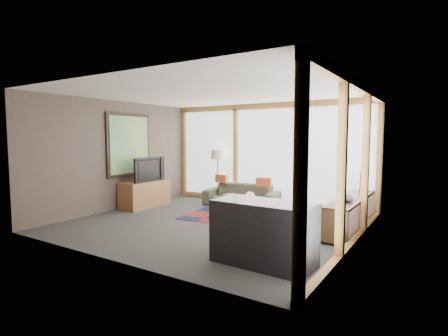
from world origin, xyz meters
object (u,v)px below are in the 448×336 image
Objects in this scene: bookshelf at (351,214)px; bar_counter at (263,233)px; coffee_table at (245,209)px; tv_console at (145,194)px; floor_lamp at (218,176)px; television at (146,169)px; sofa at (241,195)px.

bookshelf is 2.60m from bar_counter.
tv_console is at bearing -172.76° from coffee_table.
floor_lamp is at bearing 140.62° from coffee_table.
television reaches higher than tv_console.
bookshelf is at bearing 78.95° from bar_counter.
sofa is at bearing 35.75° from tv_console.
tv_console is 1.26× the size of television.
coffee_table is 2.21m from bookshelf.
television is 4.66m from bar_counter.
television is 0.76× the size of bar_counter.
bar_counter reaches higher than tv_console.
bookshelf is at bearing 4.37° from coffee_table.
sofa is 3.03m from bookshelf.
bookshelf is (2.89, -0.91, 0.03)m from sofa.
bookshelf is 2.33× the size of television.
coffee_table is 2.72m from television.
tv_console is 0.63m from television.
tv_console is (-1.97, -1.42, 0.05)m from sofa.
tv_console is 0.95× the size of bar_counter.
bar_counter is at bearing -118.23° from television.
tv_console is (-4.86, -0.51, 0.02)m from bookshelf.
television is at bearing -12.56° from tv_console.
sofa is 2.46m from television.
coffee_table is 0.46× the size of bookshelf.
floor_lamp is 2.05m from coffee_table.
coffee_table is (1.53, -1.26, -0.52)m from floor_lamp.
tv_console reaches higher than bookshelf.
bar_counter is (1.60, -2.36, 0.25)m from coffee_table.
coffee_table is at bearing 126.43° from bar_counter.
sofa is 4.13m from bar_counter.
bar_counter is (4.26, -2.02, 0.11)m from tv_console.
bar_counter is at bearing -55.82° from coffee_table.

